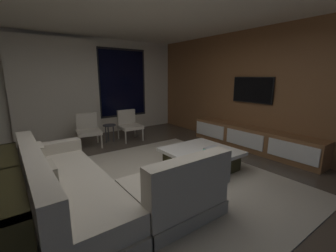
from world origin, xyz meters
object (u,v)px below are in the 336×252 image
at_px(sectional_couch, 95,189).
at_px(accent_chair_near_window, 129,123).
at_px(mounted_tv, 252,90).
at_px(console_table_behind_couch, 2,200).
at_px(coffee_table, 201,159).
at_px(accent_chair_by_curtain, 88,128).
at_px(book_stack_on_coffee_table, 212,149).
at_px(media_console, 251,139).
at_px(side_stool, 109,128).

distance_m(sectional_couch, accent_chair_near_window, 3.28).
distance_m(mounted_tv, console_table_behind_couch, 4.87).
height_order(coffee_table, accent_chair_by_curtain, accent_chair_by_curtain).
height_order(book_stack_on_coffee_table, accent_chair_by_curtain, accent_chair_by_curtain).
xyz_separation_m(coffee_table, media_console, (1.68, 0.08, 0.06)).
xyz_separation_m(book_stack_on_coffee_table, mounted_tv, (1.73, 0.43, 0.96)).
distance_m(sectional_couch, mounted_tv, 4.02).
bearing_deg(book_stack_on_coffee_table, coffee_table, 130.57).
distance_m(coffee_table, side_stool, 2.69).
distance_m(coffee_table, mounted_tv, 2.21).
bearing_deg(side_stool, mounted_tv, -42.17).
bearing_deg(console_table_behind_couch, mounted_tv, 3.93).
relative_size(mounted_tv, console_table_behind_couch, 0.48).
bearing_deg(mounted_tv, media_console, -132.47).
xyz_separation_m(book_stack_on_coffee_table, side_stool, (-0.82, 2.75, -0.01)).
distance_m(side_stool, console_table_behind_couch, 3.44).
relative_size(sectional_couch, mounted_tv, 2.49).
height_order(accent_chair_by_curtain, mounted_tv, mounted_tv).
relative_size(accent_chair_near_window, console_table_behind_couch, 0.37).
distance_m(book_stack_on_coffee_table, accent_chair_near_window, 2.71).
bearing_deg(accent_chair_by_curtain, media_console, -40.98).
height_order(accent_chair_near_window, side_stool, accent_chair_near_window).
bearing_deg(sectional_couch, accent_chair_by_curtain, 74.51).
height_order(accent_chair_near_window, mounted_tv, mounted_tv).
relative_size(book_stack_on_coffee_table, console_table_behind_couch, 0.14).
bearing_deg(sectional_couch, console_table_behind_couch, 171.74).
bearing_deg(sectional_couch, mounted_tv, 6.81).
distance_m(accent_chair_near_window, accent_chair_by_curtain, 1.06).
distance_m(coffee_table, book_stack_on_coffee_table, 0.28).
relative_size(accent_chair_by_curtain, media_console, 0.25).
bearing_deg(accent_chair_by_curtain, sectional_couch, -105.49).
height_order(sectional_couch, mounted_tv, mounted_tv).
distance_m(book_stack_on_coffee_table, console_table_behind_couch, 3.03).
distance_m(accent_chair_by_curtain, media_console, 3.84).
xyz_separation_m(sectional_couch, accent_chair_near_window, (1.82, 2.72, 0.14)).
bearing_deg(accent_chair_near_window, media_console, -53.15).
relative_size(media_console, mounted_tv, 3.08).
bearing_deg(coffee_table, book_stack_on_coffee_table, -49.43).
bearing_deg(coffee_table, mounted_tv, 8.63).
xyz_separation_m(media_console, mounted_tv, (0.18, 0.20, 1.10)).
distance_m(accent_chair_by_curtain, console_table_behind_couch, 3.14).
xyz_separation_m(accent_chair_near_window, side_stool, (-0.53, 0.05, -0.06)).
bearing_deg(accent_chair_by_curtain, accent_chair_near_window, -3.09).
bearing_deg(accent_chair_near_window, book_stack_on_coffee_table, -83.79).
bearing_deg(book_stack_on_coffee_table, accent_chair_near_window, 96.21).
bearing_deg(mounted_tv, accent_chair_by_curtain, 143.00).
relative_size(book_stack_on_coffee_table, side_stool, 0.66).
distance_m(accent_chair_near_window, media_console, 3.08).
bearing_deg(accent_chair_near_window, side_stool, 174.88).
bearing_deg(mounted_tv, accent_chair_near_window, 131.83).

